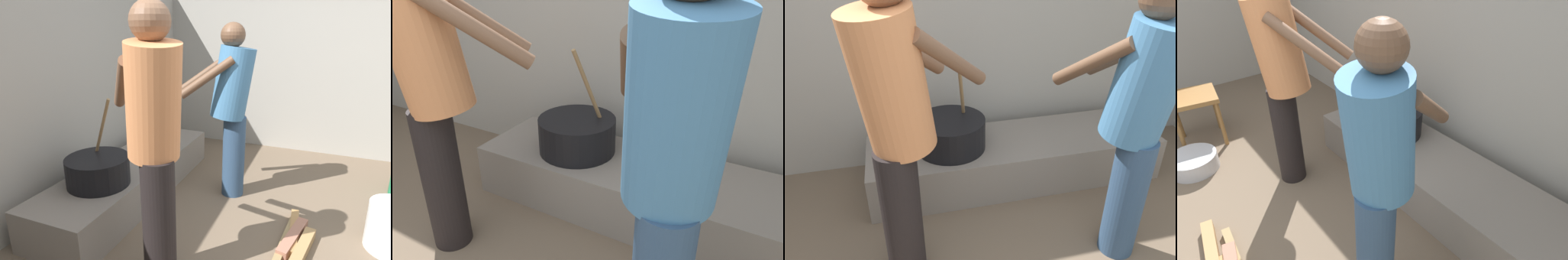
% 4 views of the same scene
% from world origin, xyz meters
% --- Properties ---
extents(block_enclosure_rear, '(5.24, 0.20, 1.93)m').
position_xyz_m(block_enclosure_rear, '(0.00, 2.29, 0.97)').
color(block_enclosure_rear, '#9E998E').
rests_on(block_enclosure_rear, ground_plane).
extents(hearth_ledge, '(2.12, 0.60, 0.33)m').
position_xyz_m(hearth_ledge, '(0.65, 1.77, 0.16)').
color(hearth_ledge, slate).
rests_on(hearth_ledge, ground_plane).
extents(cooking_pot_main, '(0.48, 0.48, 0.67)m').
position_xyz_m(cooking_pot_main, '(0.18, 1.77, 0.44)').
color(cooking_pot_main, black).
rests_on(cooking_pot_main, hearth_ledge).
extents(cook_in_blue_shirt, '(0.54, 0.72, 1.53)m').
position_xyz_m(cook_in_blue_shirt, '(1.00, 0.96, 0.87)').
color(cook_in_blue_shirt, navy).
rests_on(cook_in_blue_shirt, ground_plane).
extents(cook_in_orange_shirt, '(0.72, 0.68, 1.63)m').
position_xyz_m(cook_in_orange_shirt, '(-0.17, 1.06, 0.93)').
color(cook_in_orange_shirt, black).
rests_on(cook_in_orange_shirt, ground_plane).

